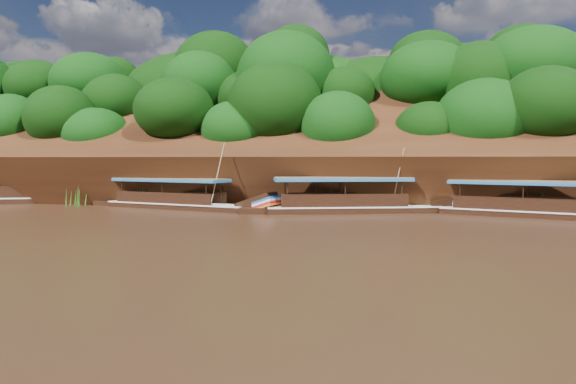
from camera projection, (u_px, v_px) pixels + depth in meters
name	position (u px, v px, depth m)	size (l,w,h in m)	color
ground	(297.00, 226.00, 30.11)	(160.00, 160.00, 0.00)	black
riverbank	(346.00, 177.00, 52.14)	(120.00, 30.06, 19.40)	#32170B
boat_0	(551.00, 210.00, 34.13)	(13.65, 6.32, 5.79)	black
boat_1	(363.00, 204.00, 37.66)	(13.68, 5.98, 4.77)	black
boat_2	(186.00, 202.00, 40.22)	(13.91, 5.24, 5.10)	black
reeds	(293.00, 197.00, 39.77)	(50.59, 2.44, 1.93)	#2D5A16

